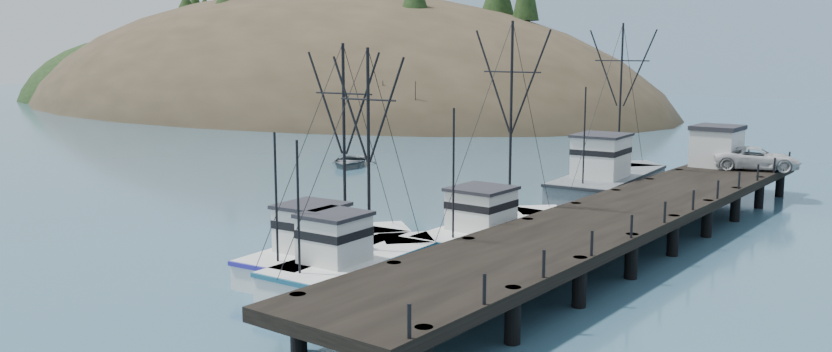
{
  "coord_description": "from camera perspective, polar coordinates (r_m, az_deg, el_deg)",
  "views": [
    {
      "loc": [
        30.15,
        -21.91,
        9.96
      ],
      "look_at": [
        1.22,
        15.53,
        2.5
      ],
      "focal_mm": 35.0,
      "sensor_mm": 36.0,
      "label": 1
    }
  ],
  "objects": [
    {
      "name": "work_vessel",
      "position": [
        54.9,
        13.5,
        -0.44
      ],
      "size": [
        5.18,
        14.08,
        11.96
      ],
      "color": "slate",
      "rests_on": "ground"
    },
    {
      "name": "motorboat",
      "position": [
        69.52,
        -4.7,
        0.69
      ],
      "size": [
        6.26,
        6.88,
        1.17
      ],
      "primitive_type": "imported",
      "rotation": [
        0.0,
        0.0,
        0.51
      ],
      "color": "#545A5D",
      "rests_on": "ground"
    },
    {
      "name": "pier",
      "position": [
        42.02,
        14.34,
        -2.67
      ],
      "size": [
        6.0,
        44.0,
        2.0
      ],
      "color": "black",
      "rests_on": "ground"
    },
    {
      "name": "distant_ridge_far",
      "position": [
        218.7,
        19.05,
        5.87
      ],
      "size": [
        180.0,
        25.0,
        18.0
      ],
      "primitive_type": "cube",
      "color": "silver",
      "rests_on": "ground"
    },
    {
      "name": "moored_sailboats",
      "position": [
        99.87,
        -1.75,
        3.43
      ],
      "size": [
        22.49,
        17.78,
        6.35
      ],
      "color": "white",
      "rests_on": "ground"
    },
    {
      "name": "ground",
      "position": [
        38.57,
        -15.84,
        -6.35
      ],
      "size": [
        400.0,
        400.0,
        0.0
      ],
      "primitive_type": "plane",
      "color": "#31576F",
      "rests_on": "ground"
    },
    {
      "name": "trawler_mid",
      "position": [
        37.05,
        -5.87,
        -5.37
      ],
      "size": [
        4.39,
        10.6,
        10.55
      ],
      "color": "white",
      "rests_on": "ground"
    },
    {
      "name": "trawler_far",
      "position": [
        41.23,
        5.79,
        -3.89
      ],
      "size": [
        3.76,
        11.37,
        11.67
      ],
      "color": "white",
      "rests_on": "ground"
    },
    {
      "name": "pier_shed",
      "position": [
        58.88,
        20.4,
        2.02
      ],
      "size": [
        3.0,
        3.2,
        2.8
      ],
      "color": "silver",
      "rests_on": "pier"
    },
    {
      "name": "pickup_truck",
      "position": [
        58.24,
        22.83,
        1.15
      ],
      "size": [
        5.98,
        4.29,
        1.51
      ],
      "primitive_type": "imported",
      "rotation": [
        0.0,
        0.0,
        1.94
      ],
      "color": "silver",
      "rests_on": "pier"
    },
    {
      "name": "headland",
      "position": [
        146.15,
        -8.55,
        3.17
      ],
      "size": [
        134.8,
        78.0,
        51.0
      ],
      "color": "#382D1E",
      "rests_on": "ground"
    },
    {
      "name": "trawler_near",
      "position": [
        35.0,
        -4.23,
        -6.2
      ],
      "size": [
        3.74,
        10.06,
        10.35
      ],
      "color": "white",
      "rests_on": "ground"
    }
  ]
}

